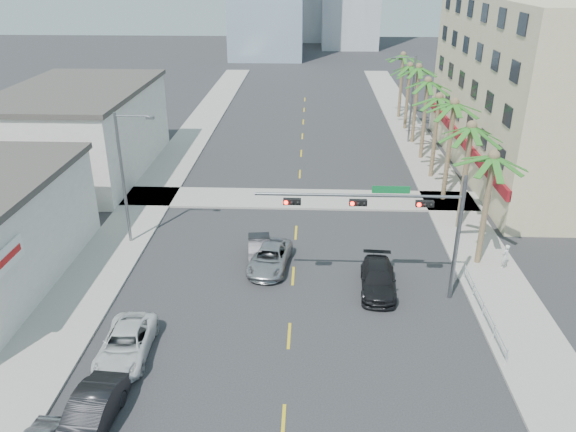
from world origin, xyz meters
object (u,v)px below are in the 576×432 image
object	(u,v)px
car_lane_left	(259,249)
car_lane_right	(378,279)
car_lane_center	(270,258)
traffic_signal_mast	(400,216)
car_parked_mid	(90,414)
car_parked_far	(126,344)
pedestrian	(505,256)

from	to	relation	value
car_lane_left	car_lane_right	bearing A→B (deg)	-32.04
car_lane_left	car_lane_center	distance (m)	1.36
car_lane_right	car_lane_left	bearing A→B (deg)	157.92
traffic_signal_mast	car_lane_right	xyz separation A→B (m)	(-0.82, 0.70, -4.36)
car_lane_left	car_parked_mid	bearing A→B (deg)	-117.01
car_parked_far	pedestrian	size ratio (longest dim) A/B	3.11
traffic_signal_mast	car_lane_center	world-z (taller)	traffic_signal_mast
car_parked_mid	car_lane_right	xyz separation A→B (m)	(12.77, 11.26, -0.06)
traffic_signal_mast	pedestrian	world-z (taller)	traffic_signal_mast
traffic_signal_mast	car_lane_right	size ratio (longest dim) A/B	2.29
car_lane_left	car_parked_far	bearing A→B (deg)	-125.27
car_parked_mid	car_lane_center	bearing A→B (deg)	68.84
traffic_signal_mast	car_parked_mid	xyz separation A→B (m)	(-13.58, -10.56, -4.30)
car_parked_mid	car_parked_far	xyz separation A→B (m)	(0.00, 4.68, -0.08)
pedestrian	car_lane_right	bearing A→B (deg)	-25.34
car_lane_left	car_lane_center	world-z (taller)	car_lane_center
car_parked_mid	pedestrian	world-z (taller)	pedestrian
car_lane_center	pedestrian	xyz separation A→B (m)	(14.51, 0.32, 0.27)
car_parked_mid	pedestrian	bearing A→B (deg)	37.49
car_lane_right	pedestrian	distance (m)	8.48
car_lane_left	car_lane_right	xyz separation A→B (m)	(7.21, -3.47, 0.05)
car_parked_mid	car_lane_center	world-z (taller)	car_parked_mid
car_parked_far	car_lane_right	distance (m)	14.36
car_parked_far	traffic_signal_mast	bearing A→B (deg)	21.12
car_lane_center	car_lane_right	xyz separation A→B (m)	(6.46, -2.34, 0.03)
traffic_signal_mast	car_parked_mid	bearing A→B (deg)	-142.15
car_lane_center	pedestrian	size ratio (longest dim) A/B	3.07
car_lane_left	pedestrian	size ratio (longest dim) A/B	2.50
car_parked_far	car_lane_right	size ratio (longest dim) A/B	1.02
car_parked_mid	car_lane_right	bearing A→B (deg)	45.14
traffic_signal_mast	car_lane_left	world-z (taller)	traffic_signal_mast
car_parked_far	car_lane_left	distance (m)	11.48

